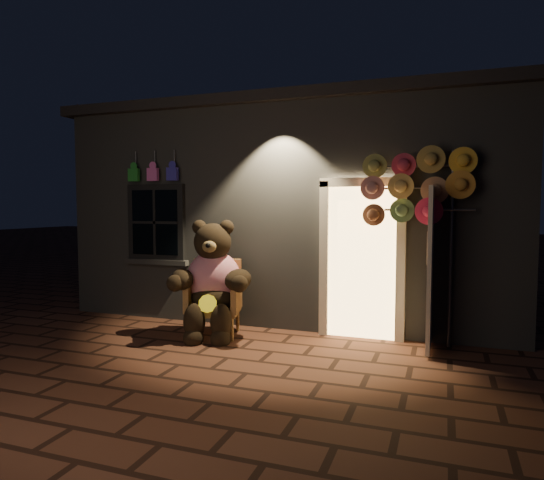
% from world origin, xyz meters
% --- Properties ---
extents(ground, '(60.00, 60.00, 0.00)m').
position_xyz_m(ground, '(0.00, 0.00, 0.00)').
color(ground, '#583121').
rests_on(ground, ground).
extents(shop_building, '(7.30, 5.95, 3.51)m').
position_xyz_m(shop_building, '(0.00, 3.99, 1.74)').
color(shop_building, slate).
rests_on(shop_building, ground).
extents(wicker_armchair, '(0.85, 0.81, 1.05)m').
position_xyz_m(wicker_armchair, '(-0.62, 0.94, 0.52)').
color(wicker_armchair, '#B28245').
rests_on(wicker_armchair, ground).
extents(teddy_bear, '(1.18, 1.06, 1.68)m').
position_xyz_m(teddy_bear, '(-0.60, 0.81, 0.77)').
color(teddy_bear, red).
rests_on(teddy_bear, ground).
extents(hat_rack, '(1.43, 0.22, 2.52)m').
position_xyz_m(hat_rack, '(2.03, 1.28, 2.04)').
color(hat_rack, '#59595E').
rests_on(hat_rack, ground).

